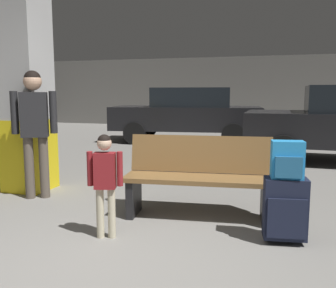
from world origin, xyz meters
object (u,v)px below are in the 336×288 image
bench (198,177)px  child (105,175)px  suitcase (285,209)px  parked_car_far (188,113)px  adult (34,120)px  backpack_bright (287,160)px  structural_pillar (26,88)px

bench → child: (-0.72, -0.85, 0.17)m
suitcase → parked_car_far: bearing=110.3°
parked_car_far → child: bearing=-83.0°
child → adult: (-1.45, 0.98, 0.41)m
bench → backpack_bright: bearing=-29.5°
adult → parked_car_far: (0.58, 6.11, -0.21)m
adult → bench: bearing=-3.4°
structural_pillar → parked_car_far: structural_pillar is taller
suitcase → adult: adult is taller
suitcase → backpack_bright: backpack_bright is taller
structural_pillar → suitcase: bearing=-16.0°
bench → adult: 2.25m
structural_pillar → adult: (0.36, -0.35, -0.42)m
suitcase → adult: (-3.08, 0.64, 0.70)m
bench → adult: (-2.17, 0.13, 0.58)m
adult → parked_car_far: adult is taller
parked_car_far → suitcase: bearing=-69.7°
adult → structural_pillar: bearing=136.5°
backpack_bright → adult: adult is taller
suitcase → adult: bearing=168.2°
child → adult: adult is taller
structural_pillar → backpack_bright: 3.64m
suitcase → parked_car_far: 7.22m
suitcase → child: (-1.63, -0.34, 0.29)m
backpack_bright → child: (-1.63, -0.34, -0.16)m
backpack_bright → child: 1.67m
structural_pillar → suitcase: size_ratio=4.79×
structural_pillar → child: size_ratio=2.93×
backpack_bright → child: size_ratio=0.34×
bench → parked_car_far: size_ratio=0.38×
backpack_bright → structural_pillar: bearing=164.0°
structural_pillar → parked_car_far: (0.94, 5.76, -0.63)m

